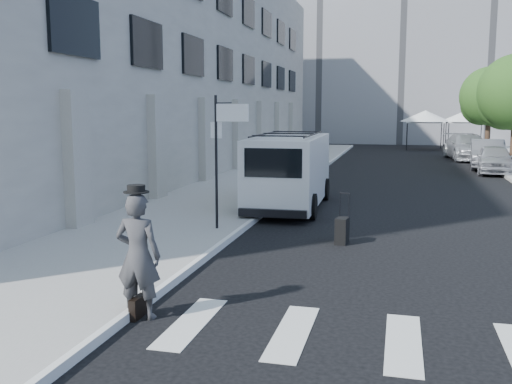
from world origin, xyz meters
The scene contains 15 objects.
ground centered at (0.00, 0.00, 0.00)m, with size 120.00×120.00×0.00m, color black.
sidewalk_left centered at (-4.25, 16.00, 0.07)m, with size 4.50×48.00×0.15m, color gray.
building_left centered at (-11.50, 18.00, 6.00)m, with size 10.00×44.00×12.00m, color gray.
building_far centered at (2.00, 50.00, 12.50)m, with size 22.00×12.00×25.00m, color slate.
sign_pole centered at (-2.36, 3.20, 2.65)m, with size 1.03×0.07×3.50m.
tree_far centered at (7.50, 29.15, 3.97)m, with size 3.80×3.83×6.03m.
tent_left centered at (4.00, 38.00, 2.71)m, with size 4.00×4.00×3.20m.
tent_right centered at (7.20, 38.50, 2.71)m, with size 4.00×4.00×3.20m.
businessman centered at (-1.87, -3.00, 1.01)m, with size 0.73×0.48×2.01m, color #37373A.
briefcase centered at (-1.90, -3.00, 0.17)m, with size 0.12×0.44×0.34m, color black.
suitcase centered at (0.75, 2.87, 0.33)m, with size 0.33×0.48×1.25m.
cargo_van centered at (-1.51, 7.82, 1.24)m, with size 2.40×6.44×2.39m.
parked_car_a centered at (6.80, 20.37, 0.74)m, with size 1.75×4.35×1.48m, color #A3A5AB.
parked_car_b centered at (6.80, 22.81, 0.81)m, with size 1.72×4.92×1.62m, color slate.
parked_car_c centered at (6.35, 28.61, 0.85)m, with size 2.38×5.84×1.70m, color #979A9E.
Camera 1 is at (2.05, -10.98, 3.29)m, focal length 40.00 mm.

